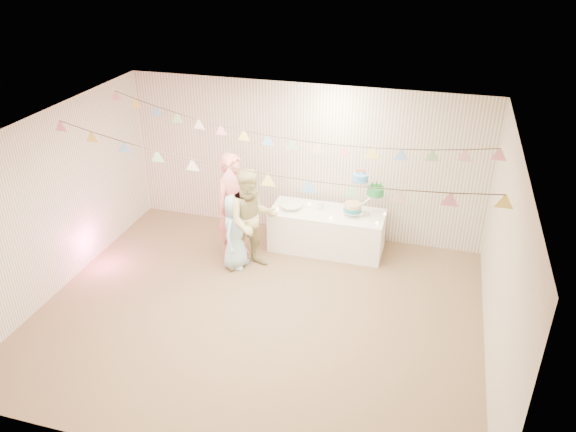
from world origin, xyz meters
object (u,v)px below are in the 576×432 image
(person_adult_a, at_px, (235,207))
(table, at_px, (327,230))
(cake_stand, at_px, (364,190))
(person_adult_b, at_px, (252,220))
(person_child, at_px, (235,231))

(person_adult_a, bearing_deg, table, -27.92)
(cake_stand, relative_size, person_adult_a, 0.42)
(table, xyz_separation_m, person_adult_b, (-0.99, -0.84, 0.48))
(cake_stand, distance_m, person_adult_b, 1.81)
(person_adult_b, bearing_deg, person_adult_a, 109.45)
(person_adult_a, distance_m, person_child, 0.42)
(person_adult_a, xyz_separation_m, person_adult_b, (0.37, -0.27, -0.05))
(person_adult_b, relative_size, person_child, 1.35)
(person_adult_a, xyz_separation_m, person_child, (0.11, -0.31, -0.26))
(table, bearing_deg, person_adult_a, -157.03)
(table, distance_m, person_adult_b, 1.39)
(person_adult_a, bearing_deg, cake_stand, -32.74)
(table, relative_size, person_child, 1.50)
(table, distance_m, person_adult_a, 1.57)
(cake_stand, bearing_deg, person_child, -152.64)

